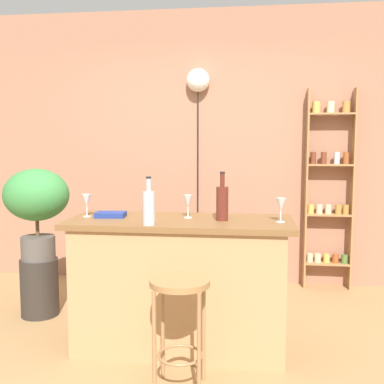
% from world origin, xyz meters
% --- Properties ---
extents(ground, '(12.00, 12.00, 0.00)m').
position_xyz_m(ground, '(0.00, 0.00, 0.00)').
color(ground, '#A37A4C').
extents(back_wall, '(6.40, 0.10, 2.80)m').
position_xyz_m(back_wall, '(0.00, 1.95, 1.40)').
color(back_wall, '#9E6B51').
rests_on(back_wall, ground).
extents(kitchen_counter, '(1.56, 0.65, 0.92)m').
position_xyz_m(kitchen_counter, '(0.00, 0.30, 0.46)').
color(kitchen_counter, tan).
rests_on(kitchen_counter, ground).
extents(bar_stool, '(0.35, 0.35, 0.67)m').
position_xyz_m(bar_stool, '(0.09, -0.29, 0.50)').
color(bar_stool, '#997047').
rests_on(bar_stool, ground).
extents(spice_shelf, '(0.46, 0.13, 1.98)m').
position_xyz_m(spice_shelf, '(1.25, 1.82, 1.01)').
color(spice_shelf, '#9E7042').
rests_on(spice_shelf, ground).
extents(plant_stool, '(0.31, 0.31, 0.48)m').
position_xyz_m(plant_stool, '(-1.27, 0.74, 0.24)').
color(plant_stool, '#2D2823').
rests_on(plant_stool, ground).
extents(potted_plant, '(0.54, 0.49, 0.76)m').
position_xyz_m(potted_plant, '(-1.27, 0.74, 0.97)').
color(potted_plant, '#514C47').
rests_on(potted_plant, plant_stool).
extents(bottle_spirits_clear, '(0.08, 0.08, 0.34)m').
position_xyz_m(bottle_spirits_clear, '(0.29, 0.29, 1.05)').
color(bottle_spirits_clear, '#5B2319').
rests_on(bottle_spirits_clear, kitchen_counter).
extents(bottle_wine_red, '(0.08, 0.08, 0.32)m').
position_xyz_m(bottle_wine_red, '(-0.17, 0.05, 1.04)').
color(bottle_wine_red, '#B2B2B7').
rests_on(bottle_wine_red, kitchen_counter).
extents(wine_glass_left, '(0.07, 0.07, 0.16)m').
position_xyz_m(wine_glass_left, '(0.04, 0.37, 1.04)').
color(wine_glass_left, silver).
rests_on(wine_glass_left, kitchen_counter).
extents(wine_glass_center, '(0.07, 0.07, 0.16)m').
position_xyz_m(wine_glass_center, '(-0.69, 0.33, 1.04)').
color(wine_glass_center, silver).
rests_on(wine_glass_center, kitchen_counter).
extents(wine_glass_right, '(0.07, 0.07, 0.16)m').
position_xyz_m(wine_glass_right, '(0.69, 0.27, 1.04)').
color(wine_glass_right, silver).
rests_on(wine_glass_right, kitchen_counter).
extents(cookbook, '(0.22, 0.17, 0.03)m').
position_xyz_m(cookbook, '(-0.51, 0.33, 0.94)').
color(cookbook, navy).
rests_on(cookbook, kitchen_counter).
extents(pendant_globe_light, '(0.24, 0.24, 2.20)m').
position_xyz_m(pendant_globe_light, '(-0.05, 1.84, 2.06)').
color(pendant_globe_light, black).
rests_on(pendant_globe_light, ground).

